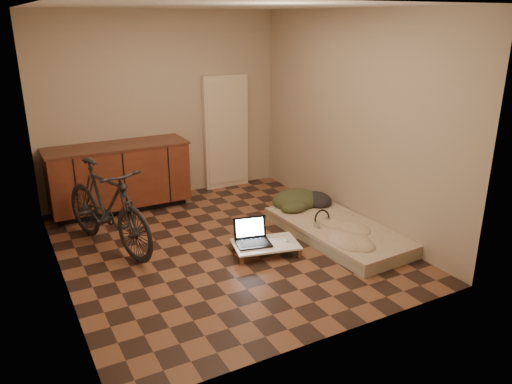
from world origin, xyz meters
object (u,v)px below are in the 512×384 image
lap_desk (266,245)px  laptop (252,238)px  futon (338,231)px  bicycle (107,202)px

lap_desk → laptop: laptop is taller
futon → laptop: (-1.09, 0.13, 0.09)m
bicycle → lap_desk: bicycle is taller
laptop → futon: bearing=5.8°
bicycle → laptop: bicycle is taller
bicycle → laptop: size_ratio=3.94×
bicycle → lap_desk: size_ratio=2.15×
futon → bicycle: bearing=154.8°
bicycle → lap_desk: (1.49, -0.96, -0.45)m
laptop → lap_desk: bearing=-25.7°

